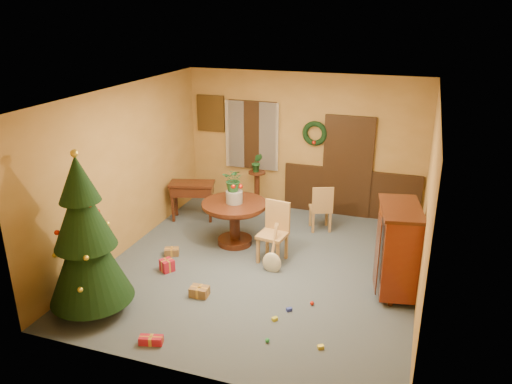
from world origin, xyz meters
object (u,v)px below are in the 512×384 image
at_px(dining_table, 235,215).
at_px(writing_desk, 192,192).
at_px(sideboard, 397,247).
at_px(chair_near, 275,229).
at_px(christmas_tree, 86,239).

height_order(dining_table, writing_desk, dining_table).
height_order(dining_table, sideboard, sideboard).
distance_m(dining_table, writing_desk, 1.46).
distance_m(chair_near, christmas_tree, 3.13).
xyz_separation_m(christmas_tree, sideboard, (4.03, 1.94, -0.40)).
relative_size(dining_table, writing_desk, 1.21).
relative_size(dining_table, christmas_tree, 0.49).
distance_m(chair_near, sideboard, 2.08).
xyz_separation_m(dining_table, chair_near, (0.86, -0.33, -0.01)).
bearing_deg(dining_table, sideboard, -14.12).
relative_size(christmas_tree, sideboard, 1.73).
bearing_deg(dining_table, chair_near, -21.11).
xyz_separation_m(writing_desk, sideboard, (4.12, -1.52, 0.15)).
distance_m(christmas_tree, writing_desk, 3.51).
bearing_deg(chair_near, dining_table, 158.89).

